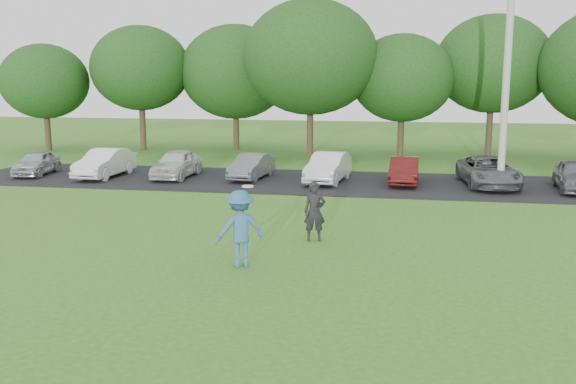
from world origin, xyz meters
TOP-DOWN VIEW (x-y plane):
  - ground at (0.00, 0.00)m, footprint 100.00×100.00m
  - parking_lot at (0.00, 13.00)m, footprint 32.00×6.50m
  - utility_pole at (6.98, 12.17)m, footprint 0.28×0.28m
  - frisbee_player at (-0.63, 0.51)m, footprint 1.38×1.19m
  - camera_bystander at (0.80, 3.22)m, footprint 0.68×0.52m
  - parked_cars at (1.75, 13.01)m, footprint 28.72×4.77m
  - tree_row at (1.51, 22.76)m, footprint 42.39×9.85m

SIDE VIEW (x-z plane):
  - ground at x=0.00m, z-range 0.00..0.00m
  - parking_lot at x=0.00m, z-range 0.00..0.03m
  - parked_cars at x=1.75m, z-range 0.00..1.25m
  - camera_bystander at x=0.80m, z-range 0.00..1.65m
  - frisbee_player at x=-0.63m, z-range -0.08..1.94m
  - tree_row at x=1.51m, z-range 0.59..9.23m
  - utility_pole at x=6.98m, z-range 0.00..10.15m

